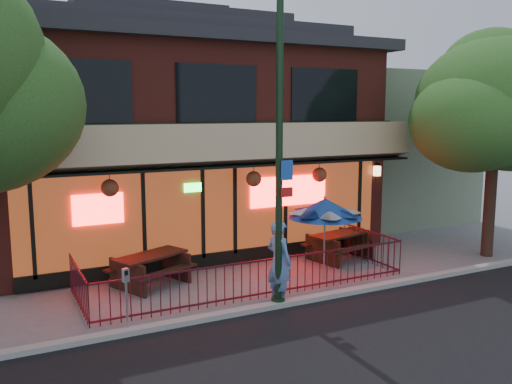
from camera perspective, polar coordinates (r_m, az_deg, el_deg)
ground at (r=13.32m, az=1.50°, el=-11.29°), size 80.00×80.00×0.00m
curb at (r=12.89m, az=2.58°, el=-11.71°), size 80.00×0.25×0.12m
restaurant_building at (r=19.09m, az=-8.65°, el=7.29°), size 12.96×9.49×8.05m
neighbor_building at (r=24.00m, az=11.89°, el=4.77°), size 6.00×7.00×6.00m
patio_fence at (r=13.55m, az=0.50°, el=-8.14°), size 8.44×2.62×1.00m
street_light at (r=12.25m, az=2.46°, el=2.11°), size 0.43×0.32×7.00m
street_tree_right at (r=18.18m, az=23.89°, el=9.22°), size 4.80×4.80×7.02m
picnic_table_left at (r=14.49m, az=-11.03°, el=-7.55°), size 2.37×2.14×0.83m
picnic_table_right at (r=16.81m, az=8.79°, el=-5.23°), size 2.19×1.84×0.82m
patio_umbrella at (r=14.58m, az=7.27°, el=-1.69°), size 2.00×1.99×2.28m
pedestrian at (r=12.83m, az=2.44°, el=-7.37°), size 0.67×0.84×2.01m
parking_meter_near at (r=11.48m, az=-13.50°, el=-9.96°), size 0.14×0.13×1.37m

